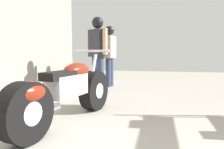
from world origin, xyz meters
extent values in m
plane|color=#9E998E|center=(0.00, 3.21, 0.00)|extent=(15.41, 15.41, 0.00)
cube|color=gray|center=(-2.92, 3.21, 1.51)|extent=(0.08, 7.06, 3.01)
cylinder|color=black|center=(-0.79, 2.76, 0.33)|extent=(0.33, 0.68, 0.65)
cylinder|color=silver|center=(-0.79, 2.76, 0.33)|extent=(0.26, 0.29, 0.25)
cylinder|color=black|center=(-1.08, 1.31, 0.33)|extent=(0.33, 0.68, 0.65)
cylinder|color=silver|center=(-1.08, 1.31, 0.33)|extent=(0.26, 0.29, 0.25)
cube|color=silver|center=(-0.93, 2.04, 0.51)|extent=(0.37, 0.69, 0.29)
ellipsoid|color=maroon|center=(-0.89, 2.26, 0.70)|extent=(0.36, 0.57, 0.22)
cube|color=black|center=(-0.97, 1.86, 0.66)|extent=(0.32, 0.52, 0.10)
ellipsoid|color=maroon|center=(-1.07, 1.36, 0.53)|extent=(0.35, 0.49, 0.25)
cylinder|color=silver|center=(-0.80, 2.72, 0.63)|extent=(0.10, 0.26, 0.59)
cylinder|color=silver|center=(-0.81, 2.68, 0.98)|extent=(0.63, 0.16, 0.04)
cylinder|color=silver|center=(-1.13, 1.76, 0.23)|extent=(0.20, 0.57, 0.09)
cylinder|color=#2D3851|center=(-1.15, 5.24, 0.41)|extent=(0.18, 0.18, 0.81)
cylinder|color=#2D3851|center=(-1.12, 5.44, 0.41)|extent=(0.18, 0.18, 0.81)
cube|color=#B2A899|center=(-1.14, 5.34, 1.12)|extent=(0.30, 0.48, 0.62)
cylinder|color=tan|center=(-1.18, 5.07, 1.15)|extent=(0.12, 0.12, 0.57)
cylinder|color=tan|center=(-1.10, 5.62, 1.15)|extent=(0.12, 0.12, 0.57)
sphere|color=black|center=(-1.14, 5.34, 1.57)|extent=(0.22, 0.22, 0.22)
sphere|color=black|center=(-1.14, 5.34, 1.59)|extent=(0.27, 0.27, 0.27)
cylinder|color=#2D3851|center=(-1.14, 4.39, 0.43)|extent=(0.23, 0.23, 0.86)
cylinder|color=#2D3851|center=(-1.31, 4.52, 0.43)|extent=(0.23, 0.23, 0.86)
cube|color=#2D2D33|center=(-1.23, 4.46, 1.19)|extent=(0.53, 0.50, 0.66)
cylinder|color=tan|center=(-0.99, 4.27, 1.22)|extent=(0.17, 0.17, 0.61)
cylinder|color=tan|center=(-1.46, 4.64, 1.22)|extent=(0.17, 0.17, 0.61)
sphere|color=black|center=(-1.23, 4.46, 1.67)|extent=(0.24, 0.24, 0.24)
sphere|color=black|center=(-1.23, 4.46, 1.69)|extent=(0.28, 0.28, 0.28)
camera|label=1|loc=(0.28, -0.60, 0.94)|focal=34.22mm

